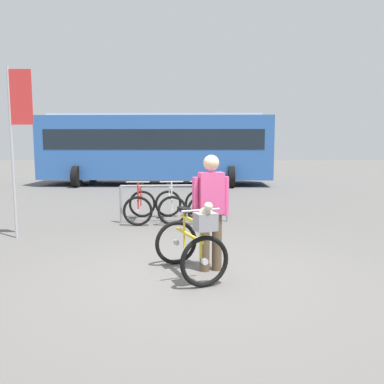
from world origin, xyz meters
name	(u,v)px	position (x,y,z in m)	size (l,w,h in m)	color
ground_plane	(196,275)	(0.00, 0.00, 0.00)	(80.00, 80.00, 0.00)	#605E5B
bike_rack_rail	(175,195)	(-0.43, 3.65, 0.64)	(2.50, 0.23, 0.88)	#99999E
racked_bike_red	(140,206)	(-1.24, 3.77, 0.37)	(0.69, 1.12, 0.97)	black
racked_bike_white	(170,205)	(-0.54, 3.82, 0.37)	(0.81, 1.17, 0.97)	black
racked_bike_orange	(200,205)	(0.16, 3.86, 0.37)	(0.72, 1.13, 0.97)	black
featured_bicycle	(193,242)	(-0.05, -0.09, 0.49)	(1.02, 1.26, 1.09)	black
person_with_featured_bike	(211,207)	(0.21, 0.21, 0.91)	(0.52, 0.27, 1.64)	brown
bus_distant	(157,146)	(-1.55, 12.21, 1.74)	(10.07, 3.59, 3.08)	#3366B7
banner_flag	(18,120)	(-3.28, 2.15, 2.23)	(0.45, 0.05, 3.20)	#B2B2B7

